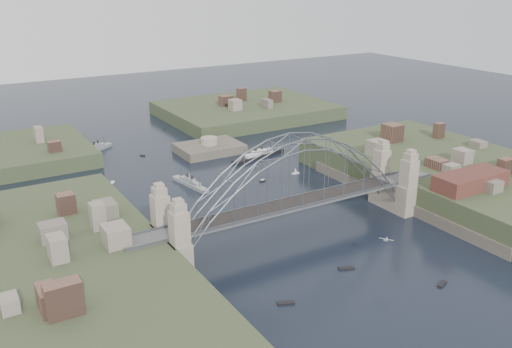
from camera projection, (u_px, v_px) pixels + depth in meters
The scene contains 23 objects.
ground at pixel (295, 235), 131.36m from camera, with size 500.00×500.00×0.00m, color black.
bridge at pixel (296, 187), 127.20m from camera, with size 84.00×13.80×24.60m.
shore_west at pixel (44, 295), 102.94m from camera, with size 50.50×90.00×12.00m.
shore_east at pixel (457, 184), 158.46m from camera, with size 50.50×90.00×12.00m.
headland_ne at pixel (246, 114), 244.12m from camera, with size 70.00×55.00×9.50m, color #374227.
fort_island at pixel (210, 153), 193.79m from camera, with size 22.00×16.00×9.40m.
wharf_shed at pixel (471, 180), 138.00m from camera, with size 20.00×8.00×4.00m, color #592D26.
finger_pier at pixel (501, 240), 127.41m from camera, with size 4.00×22.00×1.40m, color #545558.
naval_cruiser_near at pixel (190, 184), 162.01m from camera, with size 4.90×16.33×4.86m.
naval_cruiser_far at pixel (97, 149), 194.52m from camera, with size 13.37×10.77×5.12m.
ocean_liner at pixel (259, 155), 187.40m from camera, with size 22.08×7.80×5.39m.
aeroplane at pixel (386, 240), 111.60m from camera, with size 1.89×2.54×0.43m.
small_boat_a at pixel (175, 216), 140.00m from camera, with size 2.76×2.27×2.38m.
small_boat_b at pixel (262, 181), 165.75m from camera, with size 1.94×0.87×1.43m.
small_boat_c at pixel (346, 268), 115.87m from camera, with size 3.52×2.23×0.45m.
small_boat_d at pixel (296, 171), 171.95m from camera, with size 2.47×1.10×2.38m.
small_boat_e at pixel (112, 183), 163.96m from camera, with size 2.78×3.23×0.45m.
small_boat_f at pixel (189, 177), 167.09m from camera, with size 1.82×1.10×2.38m.
small_boat_g at pixel (442, 284), 109.85m from camera, with size 3.01×1.85×0.45m.
small_boat_h at pixel (143, 156), 189.46m from camera, with size 1.65×1.75×0.45m.
small_boat_i at pixel (346, 186), 162.13m from camera, with size 1.71×2.52×0.45m.
small_boat_j at pixel (286, 303), 103.46m from camera, with size 3.44×2.24×0.45m.
small_boat_k at pixel (164, 129), 223.26m from camera, with size 1.15×1.70×0.45m.
Camera 1 is at (-69.02, -97.04, 58.09)m, focal length 38.41 mm.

